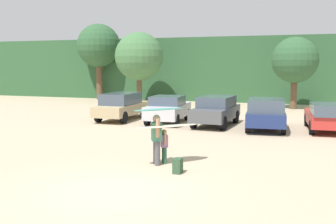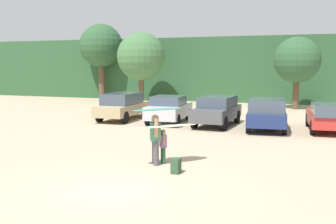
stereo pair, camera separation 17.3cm
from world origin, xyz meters
The scene contains 15 objects.
ground_plane centered at (0.00, 0.00, 0.00)m, with size 120.00×120.00×0.00m, color tan.
hillside_ridge centered at (0.00, 31.36, 2.83)m, with size 108.00×12.00×5.65m, color #2D5633.
tree_far_left centered at (-13.94, 24.56, 4.96)m, with size 4.01×4.01×7.03m.
tree_far_right centered at (-8.72, 21.90, 3.91)m, with size 4.02×4.02×5.94m.
tree_center centered at (3.65, 21.75, 3.56)m, with size 3.36×3.36×5.27m.
parked_car_tan centered at (-5.76, 12.36, 0.84)m, with size 1.87×4.59×1.59m.
parked_car_silver centered at (-2.73, 12.02, 0.80)m, with size 2.05×4.09×1.52m.
parked_car_dark_gray centered at (0.03, 11.92, 0.84)m, with size 1.96×4.27×1.56m.
parked_car_navy centered at (2.68, 11.36, 0.84)m, with size 2.23×4.52×1.58m.
parked_car_red centered at (5.58, 11.71, 0.76)m, with size 2.15×4.38×1.43m.
person_adult centered at (0.04, 2.96, 0.92)m, with size 0.46×0.64×1.64m.
person_child centered at (0.22, 3.20, 0.64)m, with size 0.32×0.45×1.13m.
surfboard_teal centered at (0.14, 2.90, 1.82)m, with size 1.58×1.63×0.12m.
surfboard_cream centered at (0.36, 3.07, 1.27)m, with size 2.03×1.98×0.11m.
backpack_dropped centered at (1.02, 2.16, 0.22)m, with size 0.24×0.34×0.45m.
Camera 1 is at (4.62, -9.04, 3.24)m, focal length 42.95 mm.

